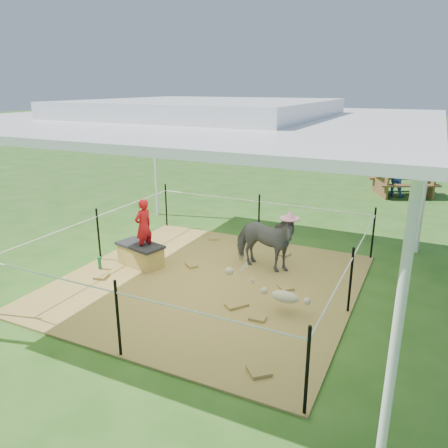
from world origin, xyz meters
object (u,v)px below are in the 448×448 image
at_px(picnic_table_near, 403,184).
at_px(distant_person, 397,176).
at_px(woman, 143,221).
at_px(pony, 264,241).
at_px(straw_bale, 141,256).
at_px(foal, 285,295).
at_px(green_bottle, 100,263).

xyz_separation_m(picnic_table_near, distant_person, (-0.18, -0.17, 0.24)).
height_order(woman, picnic_table_near, woman).
bearing_deg(distant_person, pony, 90.99).
distance_m(straw_bale, foal, 2.90).
height_order(straw_bale, foal, foal).
bearing_deg(distant_person, foal, 98.72).
bearing_deg(foal, distant_person, 88.25).
bearing_deg(woman, straw_bale, -76.58).
distance_m(woman, foal, 2.85).
bearing_deg(pony, straw_bale, 118.01).
height_order(woman, distant_person, woman).
height_order(green_bottle, pony, pony).
xyz_separation_m(straw_bale, pony, (2.03, 0.79, 0.33)).
height_order(green_bottle, picnic_table_near, picnic_table_near).
relative_size(straw_bale, woman, 0.83).
bearing_deg(picnic_table_near, woman, -141.39).
xyz_separation_m(pony, picnic_table_near, (1.72, 6.93, -0.19)).
relative_size(pony, foal, 1.21).
bearing_deg(straw_bale, foal, -10.33).
distance_m(straw_bale, distant_person, 8.36).
relative_size(green_bottle, distant_person, 0.19).
distance_m(green_bottle, pony, 2.89).
xyz_separation_m(woman, distant_person, (3.48, 7.55, -0.29)).
xyz_separation_m(woman, foal, (2.75, -0.52, -0.57)).
bearing_deg(straw_bale, green_bottle, -140.71).
xyz_separation_m(straw_bale, foal, (2.85, -0.52, 0.10)).
bearing_deg(straw_bale, distant_person, 64.64).
height_order(foal, distant_person, distant_person).
bearing_deg(distant_person, straw_bale, 78.53).
height_order(straw_bale, picnic_table_near, picnic_table_near).
height_order(woman, foal, woman).
xyz_separation_m(foal, picnic_table_near, (0.91, 8.24, 0.04)).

